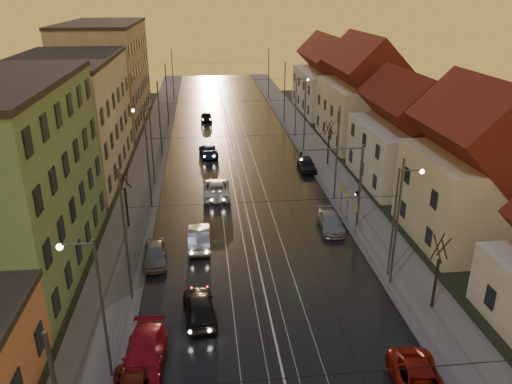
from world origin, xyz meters
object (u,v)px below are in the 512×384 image
object	(u,v)px
street_lamp_1	(399,212)
parked_right_2	(307,164)
street_lamp_2	(148,138)
parked_right_1	(330,222)
parked_left_2	(144,356)
street_lamp_3	(298,101)
driving_car_0	(199,307)
street_lamp_0	(95,298)
driving_car_3	(209,150)
driving_car_2	(216,188)
driving_car_1	(199,237)
traffic_light_mast	(349,176)
driving_car_4	(206,116)
parked_left_3	(155,254)

from	to	relation	value
street_lamp_1	parked_right_2	xyz separation A→B (m)	(-1.50, 22.27, -4.16)
street_lamp_2	parked_right_1	bearing A→B (deg)	-38.07
parked_left_2	parked_right_2	size ratio (longest dim) A/B	1.20
street_lamp_3	driving_car_0	bearing A→B (deg)	-108.75
street_lamp_0	street_lamp_3	bearing A→B (deg)	67.52
street_lamp_3	driving_car_3	bearing A→B (deg)	-149.30
parked_right_1	driving_car_2	bearing A→B (deg)	140.77
street_lamp_3	driving_car_2	distance (m)	23.44
street_lamp_0	parked_right_2	world-z (taller)	street_lamp_0
parked_right_2	parked_left_2	bearing A→B (deg)	-115.40
street_lamp_2	driving_car_1	bearing A→B (deg)	-71.11
driving_car_2	parked_right_2	size ratio (longest dim) A/B	1.28
street_lamp_3	driving_car_0	world-z (taller)	street_lamp_3
traffic_light_mast	parked_right_1	size ratio (longest dim) A/B	1.63
driving_car_2	driving_car_4	bearing A→B (deg)	-88.21
driving_car_0	parked_left_2	world-z (taller)	driving_car_0
driving_car_4	parked_left_2	size ratio (longest dim) A/B	0.81
street_lamp_0	driving_car_0	distance (m)	7.86
street_lamp_2	street_lamp_3	distance (m)	24.24
street_lamp_2	driving_car_1	distance (m)	15.52
parked_left_2	traffic_light_mast	bearing A→B (deg)	48.44
driving_car_1	driving_car_4	distance (m)	40.62
street_lamp_1	parked_right_1	bearing A→B (deg)	107.89
street_lamp_2	driving_car_4	world-z (taller)	street_lamp_2
street_lamp_1	parked_right_2	size ratio (longest dim) A/B	1.87
traffic_light_mast	driving_car_4	xyz separation A→B (m)	(-11.01, 38.44, -3.89)
driving_car_3	parked_left_2	distance (m)	36.42
parked_left_2	parked_right_1	world-z (taller)	parked_left_2
driving_car_4	parked_right_2	distance (m)	26.40
parked_left_3	parked_right_2	distance (m)	23.93
driving_car_1	street_lamp_3	bearing A→B (deg)	-114.23
street_lamp_0	traffic_light_mast	distance (m)	23.42
street_lamp_3	parked_right_1	bearing A→B (deg)	-95.00
driving_car_1	parked_left_3	world-z (taller)	driving_car_1
parked_right_1	parked_right_2	bearing A→B (deg)	89.43
parked_right_2	driving_car_1	bearing A→B (deg)	-124.75
street_lamp_3	driving_car_2	size ratio (longest dim) A/B	1.46
traffic_light_mast	driving_car_3	world-z (taller)	traffic_light_mast
parked_right_2	driving_car_4	bearing A→B (deg)	114.79
driving_car_0	driving_car_3	bearing A→B (deg)	-97.99
driving_car_4	parked_left_2	world-z (taller)	parked_left_2
parked_left_2	parked_right_1	bearing A→B (deg)	50.54
parked_left_3	parked_right_1	bearing A→B (deg)	12.30
driving_car_0	parked_left_2	distance (m)	4.97
driving_car_0	parked_right_1	xyz separation A→B (m)	(10.89, 11.06, -0.13)
traffic_light_mast	street_lamp_3	bearing A→B (deg)	87.73
street_lamp_0	parked_left_2	size ratio (longest dim) A/B	1.56
driving_car_0	parked_right_1	distance (m)	15.52
street_lamp_3	parked_left_2	world-z (taller)	street_lamp_3
street_lamp_0	driving_car_4	world-z (taller)	street_lamp_0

